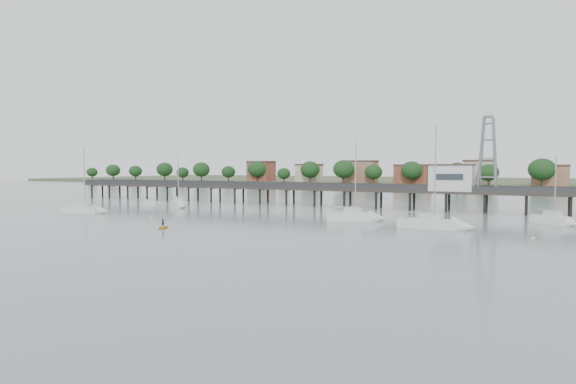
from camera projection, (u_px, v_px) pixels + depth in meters
name	position (u px, v px, depth m)	size (l,w,h in m)	color
ground_plane	(127.00, 247.00, 52.39)	(500.00, 500.00, 0.00)	gray
pier	(332.00, 189.00, 105.52)	(150.00, 5.00, 5.50)	#2D2823
pier_building	(452.00, 177.00, 93.98)	(8.40, 5.40, 5.30)	silver
lattice_tower	(488.00, 154.00, 90.78)	(3.20, 3.20, 15.50)	slate
sailboat_c	(361.00, 217.00, 77.79)	(8.96, 5.08, 14.18)	silver
sailboat_a	(89.00, 210.00, 90.09)	(8.33, 4.99, 13.27)	silver
sailboat_d	(443.00, 225.00, 67.33)	(9.58, 2.93, 15.62)	silver
sailboat_e	(558.00, 221.00, 72.14)	(6.49, 5.09, 10.90)	silver
sailboat_b	(179.00, 204.00, 103.36)	(6.91, 5.59, 11.65)	silver
white_tender	(152.00, 203.00, 109.44)	(3.85, 1.99, 1.43)	silver
yellow_dinghy	(163.00, 228.00, 68.21)	(1.62, 0.47, 2.26)	yellow
dinghy_occupant	(163.00, 228.00, 68.21)	(0.44, 1.21, 0.29)	black
mooring_buoys	(273.00, 219.00, 79.61)	(83.82, 18.04, 0.39)	beige
far_shore	(455.00, 181.00, 265.09)	(500.00, 170.00, 10.40)	#475133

